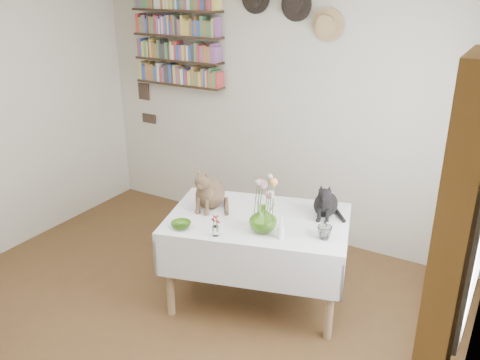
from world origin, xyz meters
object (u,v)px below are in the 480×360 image
Objects in this scene: black_cat at (326,198)px; bookshelf_unit at (178,40)px; dining_table at (258,238)px; tabby_cat at (210,186)px; flower_vase at (263,218)px.

black_cat is 2.33m from bookshelf_unit.
black_cat is 0.29× the size of bookshelf_unit.
bookshelf_unit reaches higher than dining_table.
tabby_cat reaches higher than dining_table.
flower_vase is at bearing -23.73° from tabby_cat.
dining_table is at bearing -158.24° from black_cat.
tabby_cat is 0.59m from flower_vase.
flower_vase is 2.34m from bookshelf_unit.
dining_table is 2.30m from bookshelf_unit.
bookshelf_unit is at bearing 143.74° from dining_table.
tabby_cat reaches higher than black_cat.
flower_vase reaches higher than dining_table.
black_cat is 1.41× the size of flower_vase.
tabby_cat is at bearing -172.55° from black_cat.
tabby_cat is 0.90m from black_cat.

